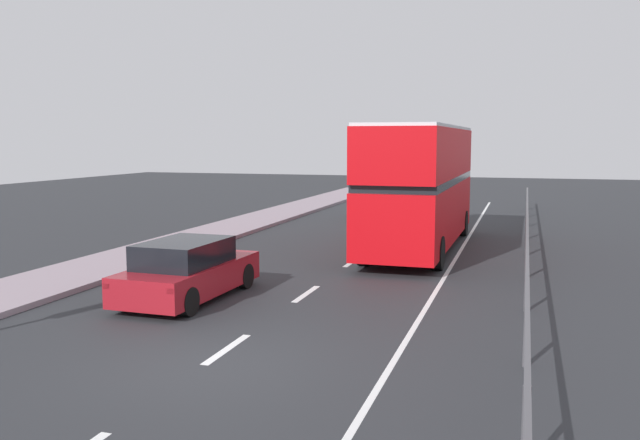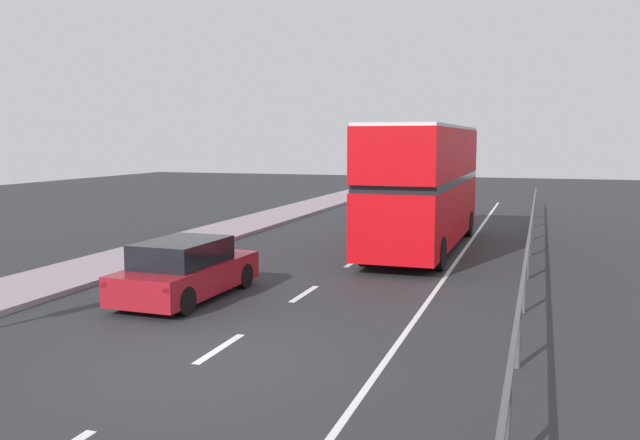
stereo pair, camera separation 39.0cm
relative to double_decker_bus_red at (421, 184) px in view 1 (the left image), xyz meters
The scene contains 6 objects.
ground_plane 13.40m from the double_decker_bus_red, 97.13° to the right, with size 75.83×120.00×0.10m, color #282A2E.
lane_paint_markings 5.10m from the double_decker_bus_red, 85.67° to the right, with size 3.18×46.00×0.01m.
bridge_side_railing 5.61m from the double_decker_bus_red, 48.87° to the right, with size 0.10×42.00×1.09m.
double_decker_bus_red is the anchor object (origin of this frame).
hatchback_car_near 10.10m from the double_decker_bus_red, 114.73° to the right, with size 1.91×4.34×1.44m.
sedan_car_ahead 9.65m from the double_decker_bus_red, 109.52° to the left, with size 1.81×4.60×1.34m.
Camera 1 is at (5.11, -10.08, 3.80)m, focal length 37.63 mm.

